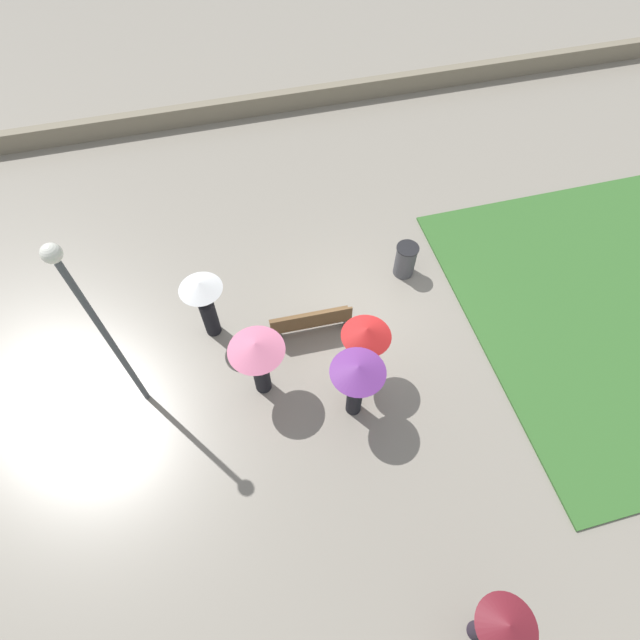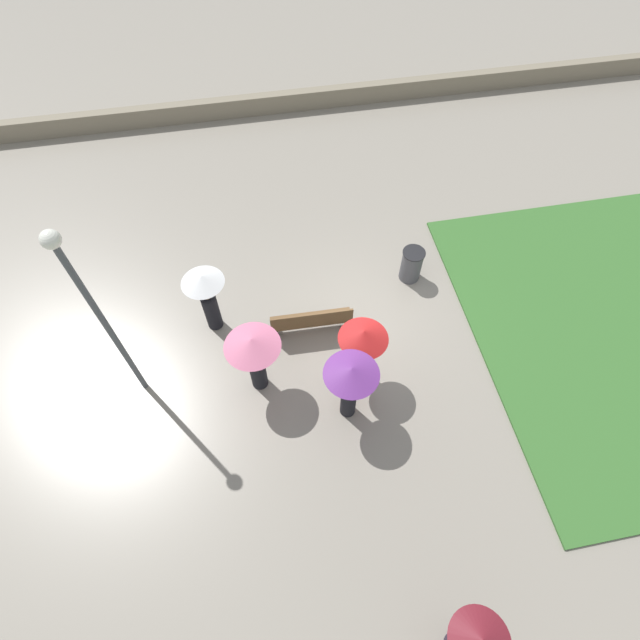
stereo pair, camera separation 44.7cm
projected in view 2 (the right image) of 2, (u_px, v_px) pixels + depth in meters
ground_plane at (360, 318)px, 12.60m from camera, size 90.00×90.00×0.00m
parapet_wall at (301, 100)px, 17.30m from camera, size 45.00×0.35×0.65m
park_bench at (311, 321)px, 11.97m from camera, size 1.98×0.48×0.90m
lamp_post at (93, 306)px, 8.88m from camera, size 0.32×0.32×5.06m
trash_bin at (411, 265)px, 12.93m from camera, size 0.58×0.58×0.97m
crowd_person_white at (206, 294)px, 11.43m from camera, size 0.98×0.98×1.91m
crowd_person_purple at (351, 381)px, 9.99m from camera, size 1.13×1.13×1.97m
crowd_person_red at (362, 345)px, 10.58m from camera, size 1.07×1.07×1.88m
crowd_person_pink at (254, 351)px, 10.38m from camera, size 1.19×1.19×1.92m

